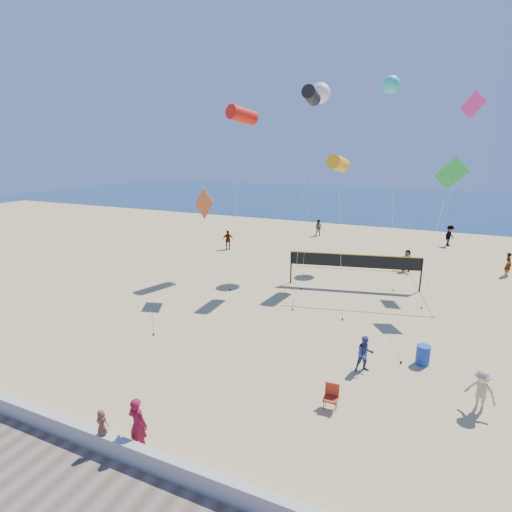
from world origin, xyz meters
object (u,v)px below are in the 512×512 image
at_px(woman, 138,424).
at_px(volleyball_net, 354,265).
at_px(camp_chair, 331,395).
at_px(trash_barrel, 423,355).

xyz_separation_m(woman, volleyball_net, (3.03, 17.33, 0.64)).
xyz_separation_m(woman, camp_chair, (4.76, 4.33, -0.37)).
height_order(woman, camp_chair, woman).
bearing_deg(camp_chair, woman, -139.79).
relative_size(woman, trash_barrel, 2.10).
height_order(woman, volleyball_net, volleyball_net).
relative_size(woman, camp_chair, 1.75).
bearing_deg(volleyball_net, camp_chair, -94.84).
distance_m(woman, trash_barrel, 11.62).
relative_size(camp_chair, volleyball_net, 0.10).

